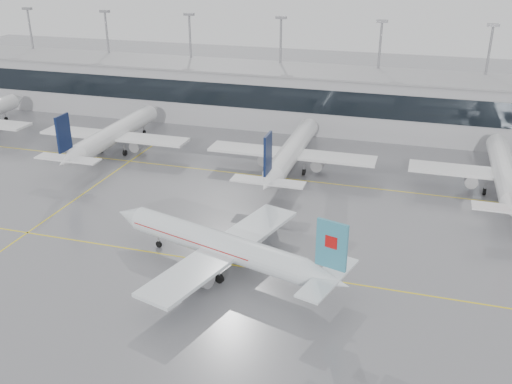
% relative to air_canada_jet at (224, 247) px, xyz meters
% --- Properties ---
extents(ground, '(320.00, 320.00, 0.00)m').
position_rel_air_canada_jet_xyz_m(ground, '(0.09, 1.49, -3.35)').
color(ground, slate).
rests_on(ground, ground).
extents(taxi_line_main, '(120.00, 0.25, 0.01)m').
position_rel_air_canada_jet_xyz_m(taxi_line_main, '(0.09, 1.49, -3.35)').
color(taxi_line_main, yellow).
rests_on(taxi_line_main, ground).
extents(taxi_line_north, '(120.00, 0.25, 0.01)m').
position_rel_air_canada_jet_xyz_m(taxi_line_north, '(0.09, 31.49, -3.35)').
color(taxi_line_north, yellow).
rests_on(taxi_line_north, ground).
extents(taxi_line_cross, '(0.25, 60.00, 0.01)m').
position_rel_air_canada_jet_xyz_m(taxi_line_cross, '(-29.91, 16.49, -3.35)').
color(taxi_line_cross, yellow).
rests_on(taxi_line_cross, ground).
extents(terminal, '(180.00, 15.00, 12.00)m').
position_rel_air_canada_jet_xyz_m(terminal, '(0.09, 63.49, 2.65)').
color(terminal, '#A1A1A5').
rests_on(terminal, ground).
extents(terminal_glass, '(180.00, 0.20, 5.00)m').
position_rel_air_canada_jet_xyz_m(terminal_glass, '(0.09, 55.94, 4.15)').
color(terminal_glass, black).
rests_on(terminal_glass, ground).
extents(terminal_roof, '(182.00, 16.00, 0.40)m').
position_rel_air_canada_jet_xyz_m(terminal_roof, '(0.09, 63.49, 8.85)').
color(terminal_roof, gray).
rests_on(terminal_roof, ground).
extents(light_masts, '(156.40, 1.00, 22.60)m').
position_rel_air_canada_jet_xyz_m(light_masts, '(0.09, 69.49, 9.99)').
color(light_masts, gray).
rests_on(light_masts, ground).
extents(air_canada_jet, '(34.02, 27.28, 10.65)m').
position_rel_air_canada_jet_xyz_m(air_canada_jet, '(0.00, 0.00, 0.00)').
color(air_canada_jet, silver).
rests_on(air_canada_jet, ground).
extents(parked_jet_b, '(29.64, 36.96, 11.72)m').
position_rel_air_canada_jet_xyz_m(parked_jet_b, '(-34.91, 35.17, 0.36)').
color(parked_jet_b, white).
rests_on(parked_jet_b, ground).
extents(parked_jet_c, '(29.64, 36.96, 11.72)m').
position_rel_air_canada_jet_xyz_m(parked_jet_c, '(0.09, 35.17, 0.36)').
color(parked_jet_c, white).
rests_on(parked_jet_c, ground).
extents(parked_jet_d, '(29.64, 36.96, 11.72)m').
position_rel_air_canada_jet_xyz_m(parked_jet_d, '(35.09, 35.17, 0.36)').
color(parked_jet_d, white).
rests_on(parked_jet_d, ground).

